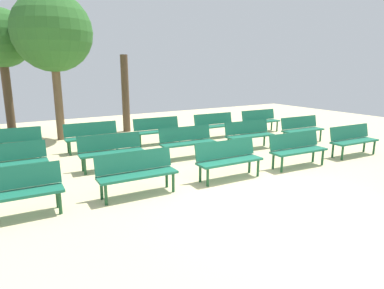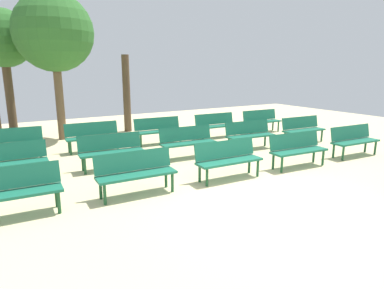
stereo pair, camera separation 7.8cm
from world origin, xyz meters
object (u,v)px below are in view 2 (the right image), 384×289
(tree_2, at_px, (54,33))
(bench_r1_c1, at_px, (111,149))
(bench_r2_c3, at_px, (216,124))
(bench_r0_c1, at_px, (136,170))
(bench_r1_c4, at_px, (303,128))
(bench_r1_c0, at_px, (9,160))
(bench_r2_c1, at_px, (93,135))
(bench_r0_c2, at_px, (228,157))
(tree_3, at_px, (3,40))
(tree_1, at_px, (127,94))
(bench_r1_c2, at_px, (187,140))
(bench_r0_c0, at_px, (12,189))
(bench_r0_c4, at_px, (354,139))
(bench_r2_c2, at_px, (158,129))
(bench_r2_c4, at_px, (261,120))
(bench_r1_c3, at_px, (249,133))
(bench_r2_c0, at_px, (12,142))
(bench_r0_c3, at_px, (297,148))

(tree_2, bearing_deg, bench_r1_c1, -84.91)
(bench_r2_c3, bearing_deg, bench_r1_c1, -155.68)
(bench_r0_c1, xyz_separation_m, bench_r1_c4, (6.72, 1.63, 0.00))
(bench_r1_c0, distance_m, bench_r2_c1, 3.07)
(bench_r0_c2, bearing_deg, tree_3, 118.39)
(tree_1, bearing_deg, bench_r2_c1, -129.10)
(bench_r1_c2, xyz_separation_m, bench_r1_c4, (4.38, -0.32, 0.00))
(bench_r0_c2, bearing_deg, bench_r0_c0, 178.97)
(bench_r0_c4, height_order, bench_r2_c1, same)
(bench_r0_c4, relative_size, bench_r1_c1, 0.99)
(bench_r0_c4, xyz_separation_m, bench_r2_c1, (-6.35, 4.50, 0.00))
(bench_r1_c1, bearing_deg, tree_1, 69.68)
(bench_r2_c2, bearing_deg, bench_r1_c0, -154.34)
(bench_r2_c1, relative_size, bench_r2_c3, 1.00)
(bench_r2_c4, bearing_deg, bench_r2_c2, 179.10)
(bench_r1_c1, xyz_separation_m, tree_2, (-0.39, 4.41, 3.15))
(bench_r2_c4, bearing_deg, tree_2, 161.36)
(bench_r2_c3, bearing_deg, bench_r1_c3, -91.09)
(bench_r2_c4, bearing_deg, bench_r0_c4, -90.72)
(bench_r1_c3, distance_m, bench_r2_c1, 4.87)
(bench_r1_c0, height_order, tree_3, tree_3)
(bench_r0_c2, height_order, tree_3, tree_3)
(bench_r2_c0, height_order, bench_r2_c1, same)
(bench_r1_c0, height_order, tree_1, tree_1)
(bench_r1_c0, distance_m, bench_r1_c2, 4.49)
(bench_r1_c2, distance_m, bench_r2_c1, 3.03)
(bench_r0_c2, height_order, bench_r1_c4, same)
(bench_r1_c3, relative_size, bench_r2_c0, 1.00)
(bench_r0_c3, xyz_separation_m, bench_r2_c2, (-1.92, 4.30, 0.00))
(bench_r2_c2, xyz_separation_m, tree_1, (-0.08, 2.70, 1.00))
(bench_r0_c0, bearing_deg, bench_r0_c4, -0.45)
(tree_1, bearing_deg, tree_3, 164.36)
(bench_r0_c2, distance_m, bench_r2_c1, 4.71)
(bench_r0_c1, xyz_separation_m, bench_r1_c0, (-2.15, 2.18, 0.00))
(bench_r2_c3, xyz_separation_m, tree_2, (-4.90, 2.59, 3.15))
(bench_r2_c0, xyz_separation_m, bench_r2_c1, (2.20, -0.16, 0.00))
(bench_r0_c0, distance_m, bench_r2_c3, 7.81)
(bench_r1_c0, height_order, bench_r1_c3, same)
(bench_r1_c0, distance_m, tree_1, 6.42)
(bench_r1_c1, xyz_separation_m, bench_r2_c3, (4.51, 1.82, 0.00))
(bench_r0_c1, relative_size, bench_r0_c3, 0.99)
(bench_r2_c3, distance_m, tree_2, 6.38)
(bench_r1_c0, xyz_separation_m, bench_r2_c0, (0.18, 2.10, 0.00))
(bench_r0_c0, xyz_separation_m, bench_r0_c4, (8.78, -0.47, 0.00))
(bench_r1_c4, relative_size, bench_r2_c1, 1.00)
(bench_r1_c3, xyz_separation_m, tree_2, (-4.78, 4.60, 3.15))
(bench_r2_c1, bearing_deg, bench_r1_c1, -89.33)
(bench_r2_c4, distance_m, tree_2, 8.16)
(bench_r2_c3, bearing_deg, bench_r2_c0, 178.58)
(bench_r0_c0, height_order, tree_2, tree_2)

